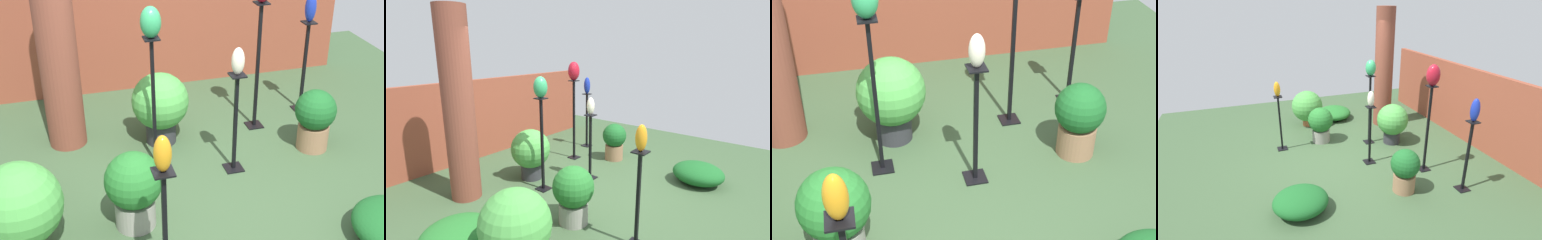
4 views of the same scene
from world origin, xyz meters
The scene contains 19 objects.
ground_plane centered at (0.00, 0.00, 0.00)m, with size 8.00×8.00×0.00m, color #385133.
brick_wall_back centered at (0.00, 2.71, 0.80)m, with size 5.60×0.12×1.60m, color brown.
brick_pillar centered at (-1.35, 1.38, 1.39)m, with size 0.44×0.44×2.79m, color brown.
pedestal_jade centered at (-0.45, 0.64, 0.69)m, with size 0.20×0.20×1.49m.
pedestal_ruby centered at (0.94, 1.14, 0.74)m, with size 0.20×0.20×1.59m.
pedestal_ivory centered at (0.36, 0.30, 0.52)m, with size 0.20×0.20×1.14m.
pedestal_cobalt centered at (1.70, 1.39, 0.56)m, with size 0.20×0.20×1.21m.
pedestal_amber centered at (-0.77, -1.20, 0.53)m, with size 0.20×0.20×1.15m.
art_vase_jade centered at (-0.45, 0.64, 1.65)m, with size 0.21×0.21×0.32m, color #2D9356.
art_vase_ruby centered at (0.94, 1.14, 1.77)m, with size 0.22×0.23×0.36m, color maroon.
art_vase_ivory centered at (0.36, 0.30, 1.28)m, with size 0.13×0.12×0.29m, color beige.
art_vase_cobalt centered at (1.70, 1.39, 1.40)m, with size 0.14×0.14×0.36m, color #192D9E.
art_vase_amber centered at (-0.77, -1.20, 1.30)m, with size 0.13×0.12×0.30m, color orange.
potted_plant_back_center centered at (-0.86, -0.33, 0.43)m, with size 0.54×0.54×0.77m.
potted_plant_walkway_edge centered at (-0.27, 1.10, 0.50)m, with size 0.67×0.67×0.87m.
potted_plant_front_left centered at (1.39, 0.46, 0.41)m, with size 0.47×0.47×0.74m.
potted_plant_mid_right centered at (-1.86, -0.40, 0.49)m, with size 0.75×0.75×0.87m.
foliage_bed_east centered at (1.34, -1.23, 0.18)m, with size 0.74×0.82×0.35m, color #195923.
foliage_bed_west centered at (-2.07, 0.35, 0.15)m, with size 0.87×0.85×0.31m, color #236B28.
Camera 4 is at (4.98, -1.79, 2.93)m, focal length 28.00 mm.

